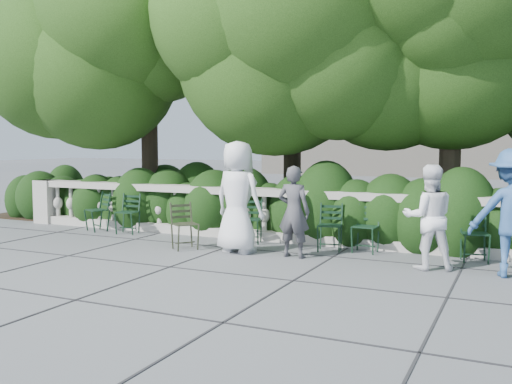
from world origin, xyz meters
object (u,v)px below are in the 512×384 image
at_px(chair_b, 125,235).
at_px(chair_d, 362,254).
at_px(chair_e, 328,253).
at_px(chair_f, 476,264).
at_px(chair_weathered, 188,251).
at_px(person_woman_grey, 294,212).
at_px(person_casual_man, 429,217).
at_px(chair_c, 248,244).
at_px(chair_a, 91,232).
at_px(person_businessman, 238,197).

height_order(chair_b, chair_d, same).
xyz_separation_m(chair_d, chair_e, (-0.56, -0.12, 0.00)).
height_order(chair_f, chair_weathered, same).
height_order(chair_b, person_woman_grey, person_woman_grey).
bearing_deg(person_casual_man, chair_b, -25.63).
xyz_separation_m(chair_c, chair_d, (2.14, -0.00, 0.00)).
distance_m(chair_e, person_woman_grey, 1.04).
xyz_separation_m(chair_d, person_casual_man, (1.17, -0.69, 0.78)).
xyz_separation_m(chair_a, chair_d, (5.81, 0.05, 0.00)).
bearing_deg(chair_a, person_casual_man, 19.31).
bearing_deg(chair_a, chair_d, 25.06).
height_order(chair_a, person_casual_man, person_casual_man).
height_order(chair_c, chair_e, same).
height_order(chair_c, chair_d, same).
bearing_deg(chair_weathered, chair_b, 104.24).
relative_size(chair_a, chair_c, 1.00).
distance_m(chair_c, chair_f, 3.93).
distance_m(person_woman_grey, person_casual_man, 2.12).
bearing_deg(chair_d, person_businessman, -157.01).
distance_m(chair_e, person_casual_man, 1.97).
relative_size(chair_d, person_casual_man, 0.54).
bearing_deg(chair_c, chair_f, -14.34).
bearing_deg(chair_e, chair_c, 164.99).
relative_size(chair_a, chair_b, 1.00).
relative_size(chair_b, chair_e, 1.00).
xyz_separation_m(chair_a, person_woman_grey, (4.85, -0.67, 0.75)).
xyz_separation_m(chair_b, chair_d, (4.91, 0.09, 0.00)).
bearing_deg(person_woman_grey, chair_f, -162.28).
distance_m(chair_a, chair_f, 7.60).
xyz_separation_m(chair_a, chair_e, (5.25, -0.07, 0.00)).
bearing_deg(chair_b, chair_a, 166.91).
height_order(chair_d, person_casual_man, person_casual_man).
bearing_deg(chair_a, person_businessman, 14.36).
bearing_deg(chair_b, chair_f, -10.48).
xyz_separation_m(chair_e, chair_f, (2.35, 0.12, 0.00)).
xyz_separation_m(chair_a, chair_c, (3.67, 0.06, 0.00)).
bearing_deg(chair_f, person_woman_grey, 179.86).
bearing_deg(person_casual_man, chair_e, -38.17).
bearing_deg(chair_a, chair_e, 23.77).
bearing_deg(chair_a, chair_weathered, 7.10).
relative_size(chair_b, chair_weathered, 1.00).
distance_m(chair_f, chair_weathered, 4.72).
distance_m(chair_c, chair_d, 2.14).
bearing_deg(person_woman_grey, chair_a, -4.88).
bearing_deg(chair_f, person_businessman, 176.18).
bearing_deg(chair_a, person_woman_grey, 16.61).
height_order(chair_b, person_casual_man, person_casual_man).
xyz_separation_m(chair_c, person_casual_man, (3.31, -0.69, 0.78)).
relative_size(chair_d, chair_f, 1.00).
distance_m(chair_c, person_businessman, 1.22).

